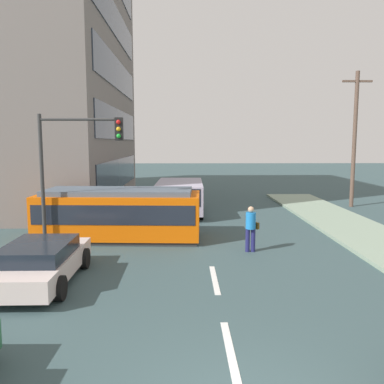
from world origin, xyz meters
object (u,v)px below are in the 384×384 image
(streetcar_tram, at_px, (119,213))
(traffic_light_mast, at_px, (74,154))
(parked_sedan_mid, at_px, (41,262))
(utility_pole_mid, at_px, (355,137))
(city_bus, at_px, (180,196))
(pedestrian_crossing, at_px, (251,226))

(streetcar_tram, height_order, traffic_light_mast, traffic_light_mast)
(parked_sedan_mid, xyz_separation_m, utility_pole_mid, (14.39, 13.25, 3.65))
(city_bus, distance_m, parked_sedan_mid, 11.64)
(pedestrian_crossing, bearing_deg, city_bus, 108.90)
(streetcar_tram, bearing_deg, utility_pole_mid, 31.78)
(traffic_light_mast, relative_size, utility_pole_mid, 0.61)
(utility_pole_mid, bearing_deg, streetcar_tram, -148.22)
(city_bus, xyz_separation_m, utility_pole_mid, (10.61, 2.24, 3.25))
(city_bus, relative_size, pedestrian_crossing, 3.30)
(parked_sedan_mid, bearing_deg, city_bus, 71.06)
(parked_sedan_mid, bearing_deg, streetcar_tram, 75.09)
(parked_sedan_mid, bearing_deg, pedestrian_crossing, 26.11)
(streetcar_tram, xyz_separation_m, parked_sedan_mid, (-1.38, -5.19, -0.45))
(streetcar_tram, bearing_deg, pedestrian_crossing, -21.76)
(traffic_light_mast, height_order, utility_pole_mid, utility_pole_mid)
(pedestrian_crossing, bearing_deg, parked_sedan_mid, -153.89)
(traffic_light_mast, bearing_deg, city_bus, 62.34)
(city_bus, relative_size, parked_sedan_mid, 1.27)
(pedestrian_crossing, distance_m, traffic_light_mast, 6.98)
(traffic_light_mast, bearing_deg, pedestrian_crossing, -5.80)
(traffic_light_mast, bearing_deg, utility_pole_mid, 33.26)
(streetcar_tram, bearing_deg, traffic_light_mast, -134.98)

